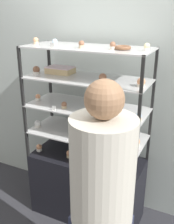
# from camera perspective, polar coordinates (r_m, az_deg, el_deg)

# --- Properties ---
(ground_plane) EXTENTS (20.00, 20.00, 0.00)m
(ground_plane) POSITION_cam_1_polar(r_m,az_deg,el_deg) (3.11, 0.00, -20.97)
(ground_plane) COLOR #2D2D33
(back_wall) EXTENTS (8.00, 0.05, 2.60)m
(back_wall) POSITION_cam_1_polar(r_m,az_deg,el_deg) (2.77, 3.52, 4.67)
(back_wall) COLOR #A8B2AD
(back_wall) RESTS_ON ground_plane
(display_base) EXTENTS (1.13, 0.49, 0.70)m
(display_base) POSITION_cam_1_polar(r_m,az_deg,el_deg) (2.89, 0.00, -15.81)
(display_base) COLOR black
(display_base) RESTS_ON ground_plane
(display_riser_lower) EXTENTS (1.13, 0.49, 0.27)m
(display_riser_lower) POSITION_cam_1_polar(r_m,az_deg,el_deg) (2.57, 0.00, -4.93)
(display_riser_lower) COLOR black
(display_riser_lower) RESTS_ON display_base
(display_riser_middle) EXTENTS (1.13, 0.49, 0.27)m
(display_riser_middle) POSITION_cam_1_polar(r_m,az_deg,el_deg) (2.46, 0.00, 0.82)
(display_riser_middle) COLOR black
(display_riser_middle) RESTS_ON display_riser_lower
(display_riser_upper) EXTENTS (1.13, 0.49, 0.27)m
(display_riser_upper) POSITION_cam_1_polar(r_m,az_deg,el_deg) (2.38, 0.00, 7.03)
(display_riser_upper) COLOR black
(display_riser_upper) RESTS_ON display_riser_middle
(display_riser_top) EXTENTS (1.13, 0.49, 0.27)m
(display_riser_top) POSITION_cam_1_polar(r_m,az_deg,el_deg) (2.32, 0.00, 13.60)
(display_riser_top) COLOR black
(display_riser_top) RESTS_ON display_riser_upper
(layer_cake_centerpiece) EXTENTS (0.18, 0.18, 0.11)m
(layer_cake_centerpiece) POSITION_cam_1_polar(r_m,az_deg,el_deg) (2.55, 0.54, -3.26)
(layer_cake_centerpiece) COLOR beige
(layer_cake_centerpiece) RESTS_ON display_riser_lower
(sheet_cake_frosted) EXTENTS (0.26, 0.17, 0.06)m
(sheet_cake_frosted) POSITION_cam_1_polar(r_m,az_deg,el_deg) (2.56, -5.83, 9.10)
(sheet_cake_frosted) COLOR #DBBC84
(sheet_cake_frosted) RESTS_ON display_riser_upper
(cupcake_0) EXTENTS (0.06, 0.06, 0.07)m
(cupcake_0) POSITION_cam_1_polar(r_m,az_deg,el_deg) (2.84, -10.38, -7.64)
(cupcake_0) COLOR white
(cupcake_0) RESTS_ON display_base
(cupcake_1) EXTENTS (0.06, 0.06, 0.07)m
(cupcake_1) POSITION_cam_1_polar(r_m,az_deg,el_deg) (2.68, -3.88, -9.10)
(cupcake_1) COLOR #CCB28C
(cupcake_1) RESTS_ON display_base
(cupcake_2) EXTENTS (0.06, 0.06, 0.07)m
(cupcake_2) POSITION_cam_1_polar(r_m,az_deg,el_deg) (2.53, 2.76, -11.20)
(cupcake_2) COLOR white
(cupcake_2) RESTS_ON display_base
(cupcake_3) EXTENTS (0.06, 0.06, 0.07)m
(cupcake_3) POSITION_cam_1_polar(r_m,az_deg,el_deg) (2.46, 9.95, -12.57)
(cupcake_3) COLOR white
(cupcake_3) RESTS_ON display_base
(price_tag_0) EXTENTS (0.04, 0.00, 0.04)m
(price_tag_0) POSITION_cam_1_polar(r_m,az_deg,el_deg) (2.40, 4.90, -13.65)
(price_tag_0) COLOR white
(price_tag_0) RESTS_ON display_base
(cupcake_4) EXTENTS (0.06, 0.06, 0.07)m
(cupcake_4) POSITION_cam_1_polar(r_m,az_deg,el_deg) (2.72, -10.69, -2.54)
(cupcake_4) COLOR white
(cupcake_4) RESTS_ON display_riser_lower
(cupcake_5) EXTENTS (0.06, 0.06, 0.07)m
(cupcake_5) POSITION_cam_1_polar(r_m,az_deg,el_deg) (2.35, 10.72, -6.48)
(cupcake_5) COLOR beige
(cupcake_5) RESTS_ON display_riser_lower
(price_tag_1) EXTENTS (0.04, 0.00, 0.04)m
(price_tag_1) POSITION_cam_1_polar(r_m,az_deg,el_deg) (2.28, 2.83, -7.41)
(price_tag_1) COLOR white
(price_tag_1) RESTS_ON display_riser_lower
(cupcake_6) EXTENTS (0.05, 0.05, 0.06)m
(cupcake_6) POSITION_cam_1_polar(r_m,az_deg,el_deg) (2.66, -10.63, 3.17)
(cupcake_6) COLOR white
(cupcake_6) RESTS_ON display_riser_middle
(cupcake_7) EXTENTS (0.05, 0.05, 0.06)m
(cupcake_7) POSITION_cam_1_polar(r_m,az_deg,el_deg) (2.41, -5.02, 1.51)
(cupcake_7) COLOR #CCB28C
(cupcake_7) RESTS_ON display_riser_middle
(cupcake_8) EXTENTS (0.05, 0.05, 0.06)m
(cupcake_8) POSITION_cam_1_polar(r_m,az_deg,el_deg) (2.27, 2.09, 0.27)
(cupcake_8) COLOR beige
(cupcake_8) RESTS_ON display_riser_middle
(cupcake_9) EXTENTS (0.05, 0.05, 0.06)m
(cupcake_9) POSITION_cam_1_polar(r_m,az_deg,el_deg) (2.18, 11.19, -1.00)
(cupcake_9) COLOR #CCB28C
(cupcake_9) RESTS_ON display_riser_middle
(price_tag_2) EXTENTS (0.04, 0.00, 0.04)m
(price_tag_2) POSITION_cam_1_polar(r_m,az_deg,el_deg) (2.36, -7.25, 0.80)
(price_tag_2) COLOR white
(price_tag_2) RESTS_ON display_riser_middle
(cupcake_10) EXTENTS (0.07, 0.07, 0.07)m
(cupcake_10) POSITION_cam_1_polar(r_m,az_deg,el_deg) (2.57, -10.96, 8.91)
(cupcake_10) COLOR white
(cupcake_10) RESTS_ON display_riser_upper
(cupcake_11) EXTENTS (0.07, 0.07, 0.07)m
(cupcake_11) POSITION_cam_1_polar(r_m,az_deg,el_deg) (2.23, 3.44, 7.40)
(cupcake_11) COLOR white
(cupcake_11) RESTS_ON display_riser_upper
(cupcake_12) EXTENTS (0.07, 0.07, 0.07)m
(cupcake_12) POSITION_cam_1_polar(r_m,az_deg,el_deg) (2.13, 11.72, 6.31)
(cupcake_12) COLOR beige
(cupcake_12) RESTS_ON display_riser_upper
(price_tag_3) EXTENTS (0.04, 0.00, 0.04)m
(price_tag_3) POSITION_cam_1_polar(r_m,az_deg,el_deg) (2.08, 2.42, 6.09)
(price_tag_3) COLOR white
(price_tag_3) RESTS_ON display_riser_upper
(cupcake_13) EXTENTS (0.05, 0.05, 0.06)m
(cupcake_13) POSITION_cam_1_polar(r_m,az_deg,el_deg) (2.54, -11.07, 14.96)
(cupcake_13) COLOR #CCB28C
(cupcake_13) RESTS_ON display_riser_top
(cupcake_14) EXTENTS (0.05, 0.05, 0.06)m
(cupcake_14) POSITION_cam_1_polar(r_m,az_deg,el_deg) (2.37, -7.03, 14.77)
(cupcake_14) COLOR beige
(cupcake_14) RESTS_ON display_riser_top
(cupcake_15) EXTENTS (0.05, 0.05, 0.06)m
(cupcake_15) POSITION_cam_1_polar(r_m,az_deg,el_deg) (2.22, -1.20, 14.48)
(cupcake_15) COLOR #CCB28C
(cupcake_15) RESTS_ON display_riser_top
(cupcake_16) EXTENTS (0.05, 0.05, 0.06)m
(cupcake_16) POSITION_cam_1_polar(r_m,az_deg,el_deg) (2.15, 5.61, 14.17)
(cupcake_16) COLOR beige
(cupcake_16) RESTS_ON display_riser_top
(cupcake_17) EXTENTS (0.05, 0.05, 0.06)m
(cupcake_17) POSITION_cam_1_polar(r_m,az_deg,el_deg) (2.11, 12.89, 13.59)
(cupcake_17) COLOR white
(cupcake_17) RESTS_ON display_riser_top
(price_tag_4) EXTENTS (0.04, 0.00, 0.04)m
(price_tag_4) POSITION_cam_1_polar(r_m,az_deg,el_deg) (2.22, -7.54, 14.10)
(price_tag_4) COLOR white
(price_tag_4) RESTS_ON display_riser_top
(donut_glazed) EXTENTS (0.13, 0.13, 0.03)m
(donut_glazed) POSITION_cam_1_polar(r_m,az_deg,el_deg) (2.17, 7.77, 13.72)
(donut_glazed) COLOR brown
(donut_glazed) RESTS_ON display_riser_top
(customer_figure) EXTENTS (0.41, 0.41, 1.75)m
(customer_figure) POSITION_cam_1_polar(r_m,az_deg,el_deg) (1.80, 3.23, -18.88)
(customer_figure) COLOR #282D47
(customer_figure) RESTS_ON ground_plane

